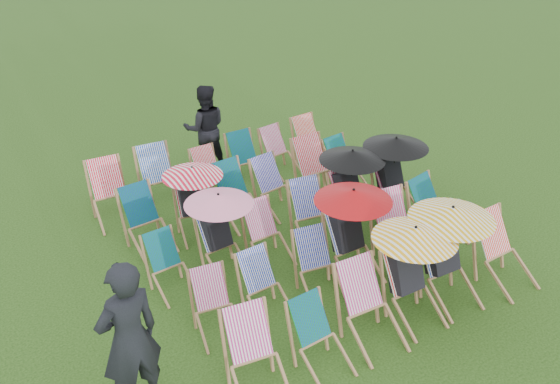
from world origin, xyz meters
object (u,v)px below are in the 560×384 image
deckchair_5 (506,252)px  deckchair_29 (313,142)px  person_rear (205,128)px  deckchair_0 (257,358)px  person_left (129,338)px

deckchair_5 → deckchair_29: bearing=89.6°
deckchair_5 → person_rear: bearing=108.2°
deckchair_0 → person_left: person_left is taller
deckchair_0 → deckchair_29: size_ratio=1.05×
person_left → deckchair_5: bearing=165.4°
person_left → deckchair_0: bearing=149.3°
deckchair_0 → deckchair_29: 6.03m
deckchair_0 → person_left: size_ratio=0.49×
deckchair_5 → person_rear: 5.90m
deckchair_29 → person_rear: bearing=151.5°
deckchair_0 → person_rear: 5.83m
deckchair_5 → person_rear: (-2.01, 5.54, 0.36)m
deckchair_29 → person_rear: person_rear is taller
deckchair_29 → person_left: bearing=-145.8°
deckchair_5 → deckchair_29: (-0.11, 4.65, -0.05)m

